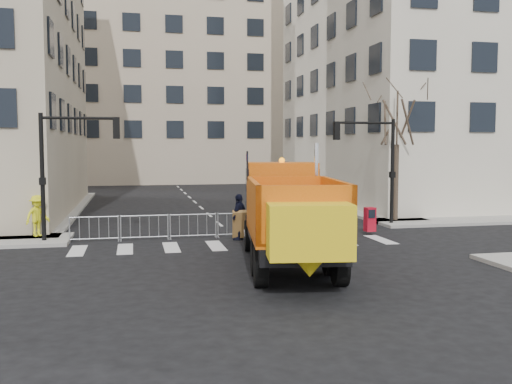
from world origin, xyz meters
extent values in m
plane|color=black|center=(0.00, 0.00, 0.00)|extent=(120.00, 120.00, 0.00)
cube|color=gray|center=(0.00, 8.50, 0.07)|extent=(64.00, 5.00, 0.15)
cube|color=#B8A58D|center=(0.00, 52.00, 12.00)|extent=(30.00, 18.00, 24.00)
cylinder|color=black|center=(-8.00, 7.50, 2.70)|extent=(0.18, 0.18, 5.40)
cylinder|color=black|center=(8.50, 9.50, 2.70)|extent=(0.18, 0.18, 5.40)
cube|color=black|center=(0.74, 1.09, 1.04)|extent=(3.62, 8.14, 0.49)
cylinder|color=black|center=(0.01, 4.06, 0.60)|extent=(0.55, 1.24, 1.20)
cylinder|color=black|center=(2.28, 3.73, 0.60)|extent=(0.55, 1.24, 1.20)
cylinder|color=black|center=(-0.60, -0.15, 0.60)|extent=(0.55, 1.24, 1.20)
cylinder|color=black|center=(1.66, -0.48, 0.60)|extent=(0.55, 1.24, 1.20)
cylinder|color=black|center=(-0.81, -1.56, 0.60)|extent=(0.55, 1.24, 1.20)
cylinder|color=black|center=(1.46, -1.89, 0.60)|extent=(0.55, 1.24, 1.20)
cube|color=#C4540A|center=(1.24, 4.54, 1.80)|extent=(2.52, 2.06, 1.09)
cube|color=#C4540A|center=(1.04, 3.14, 2.45)|extent=(2.74, 2.09, 1.96)
cylinder|color=silver|center=(2.05, 2.16, 2.84)|extent=(0.15, 0.15, 2.62)
cube|color=#C4540A|center=(0.51, -0.43, 2.18)|extent=(3.39, 5.14, 1.80)
cube|color=yellow|center=(0.09, -3.34, 1.85)|extent=(2.32, 1.40, 1.42)
cube|color=brown|center=(1.51, 6.37, 0.71)|extent=(3.55, 1.13, 1.23)
imported|color=black|center=(1.39, 7.00, 0.93)|extent=(0.80, 0.67, 1.87)
imported|color=black|center=(2.98, 5.05, 0.95)|extent=(1.17, 1.11, 1.91)
imported|color=black|center=(0.11, 6.76, 1.00)|extent=(1.07, 1.23, 1.99)
imported|color=yellow|center=(-8.42, 8.63, 1.04)|extent=(1.28, 1.28, 1.78)
cube|color=#A70C1E|center=(6.22, 6.95, 0.70)|extent=(0.48, 0.44, 1.10)
camera|label=1|loc=(-4.33, -17.24, 4.03)|focal=40.00mm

